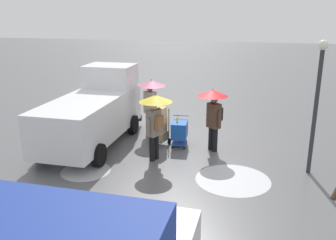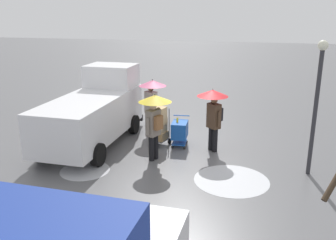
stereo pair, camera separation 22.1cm
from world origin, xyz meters
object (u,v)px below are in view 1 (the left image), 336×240
Objects in this scene: hand_dolly_boxes at (159,125)px; pedestrian_white_side at (151,94)px; street_lamp at (317,94)px; pedestrian_black_side at (213,106)px; shopping_cart_vendor at (179,130)px; cargo_van_parked_right at (94,111)px; pedestrian_pink_side at (155,112)px.

pedestrian_white_side is at bearing -62.31° from hand_dolly_boxes.
hand_dolly_boxes is at bearing -14.10° from street_lamp.
pedestrian_black_side is at bearing 179.20° from hand_dolly_boxes.
hand_dolly_boxes is at bearing 117.69° from pedestrian_white_side.
pedestrian_black_side is (-1.17, 0.14, 1.00)m from shopping_cart_vendor.
cargo_van_parked_right is 5.14× the size of shopping_cart_vendor.
pedestrian_white_side reaches higher than shopping_cart_vendor.
shopping_cart_vendor is 0.72m from hand_dolly_boxes.
pedestrian_pink_side is at bearing 108.19° from pedestrian_white_side.
street_lamp reaches higher than pedestrian_white_side.
pedestrian_black_side is at bearing -21.74° from street_lamp.
cargo_van_parked_right is 2.50× the size of pedestrian_black_side.
pedestrian_black_side is (-1.68, -1.23, 0.00)m from pedestrian_pink_side.
street_lamp is at bearing 158.26° from pedestrian_black_side.
pedestrian_pink_side is 0.56× the size of street_lamp.
street_lamp is (-2.99, 1.19, 0.80)m from pedestrian_black_side.
cargo_van_parked_right is 2.72m from pedestrian_pink_side.
shopping_cart_vendor is (-3.02, -0.39, -0.61)m from cargo_van_parked_right.
street_lamp is at bearing 156.27° from pedestrian_white_side.
pedestrian_black_side is at bearing -143.78° from pedestrian_pink_side.
cargo_van_parked_right is 1.39× the size of street_lamp.
cargo_van_parked_right is 2.29m from pedestrian_white_side.
cargo_van_parked_right is 3.11m from shopping_cart_vendor.
cargo_van_parked_right reaches higher than pedestrian_white_side.
shopping_cart_vendor is 1.54m from pedestrian_black_side.
pedestrian_black_side is 1.00× the size of pedestrian_white_side.
hand_dolly_boxes reaches higher than shopping_cart_vendor.
pedestrian_white_side is (0.80, -2.45, 0.01)m from pedestrian_pink_side.
cargo_van_parked_right is at bearing 40.76° from pedestrian_white_side.
cargo_van_parked_right is 7.34m from street_lamp.
pedestrian_pink_side is at bearing 69.43° from shopping_cart_vendor.
pedestrian_white_side is at bearing -71.81° from pedestrian_pink_side.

